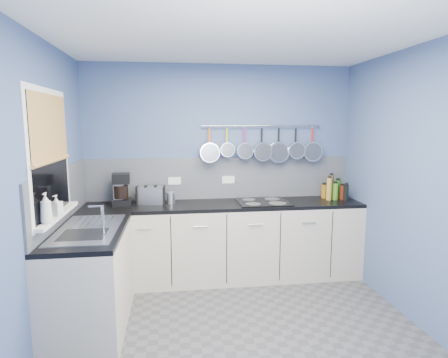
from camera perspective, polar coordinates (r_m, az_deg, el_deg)
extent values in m
cube|color=#47474C|center=(3.52, 2.62, -22.64)|extent=(3.20, 3.00, 0.02)
cube|color=white|center=(3.09, 2.96, 21.57)|extent=(3.20, 3.00, 0.02)
cube|color=#415684|center=(4.54, -0.64, 1.43)|extent=(3.20, 0.02, 2.50)
cube|color=#415684|center=(1.65, 12.44, -11.60)|extent=(3.20, 0.02, 2.50)
cube|color=#415684|center=(3.20, -26.93, -2.53)|extent=(0.02, 3.00, 2.50)
cube|color=#415684|center=(3.71, 28.09, -1.20)|extent=(0.02, 3.00, 2.50)
cube|color=slate|center=(4.53, -0.61, 0.14)|extent=(3.20, 0.02, 0.50)
cube|color=slate|center=(3.77, -23.54, -2.30)|extent=(0.02, 1.80, 0.50)
cube|color=beige|center=(4.42, -0.13, -9.69)|extent=(3.20, 0.60, 0.86)
cube|color=black|center=(4.30, -0.13, -3.98)|extent=(3.20, 0.60, 0.04)
cube|color=beige|center=(3.62, -19.64, -14.41)|extent=(0.60, 1.20, 0.86)
cube|color=black|center=(3.48, -20.02, -7.55)|extent=(0.60, 1.20, 0.04)
cube|color=white|center=(3.43, -25.08, 3.35)|extent=(0.01, 1.00, 1.10)
cube|color=black|center=(3.43, -25.00, 3.35)|extent=(0.01, 0.90, 1.00)
cube|color=#C38845|center=(3.42, -25.11, 7.11)|extent=(0.01, 0.90, 0.55)
cube|color=white|center=(3.50, -24.16, -5.05)|extent=(0.10, 0.98, 0.03)
cube|color=silver|center=(3.47, -20.04, -7.17)|extent=(0.50, 0.95, 0.01)
cube|color=white|center=(4.49, -7.57, -0.28)|extent=(0.15, 0.01, 0.09)
cube|color=white|center=(4.54, 0.67, -0.11)|extent=(0.15, 0.01, 0.09)
cylinder|color=silver|center=(4.53, 5.79, 8.09)|extent=(1.45, 0.02, 0.02)
imported|color=white|center=(3.16, -25.61, -4.03)|extent=(0.09, 0.10, 0.24)
imported|color=white|center=(3.41, -24.28, -3.68)|extent=(0.10, 0.10, 0.17)
cylinder|color=white|center=(4.35, -15.78, -2.03)|extent=(0.14, 0.14, 0.28)
cube|color=silver|center=(4.35, -11.13, -2.42)|extent=(0.33, 0.23, 0.20)
cylinder|color=silver|center=(4.29, -8.15, -2.90)|extent=(0.12, 0.12, 0.13)
cube|color=black|center=(4.36, 5.97, -3.50)|extent=(0.58, 0.51, 0.01)
cylinder|color=#265919|center=(4.79, 17.01, -1.47)|extent=(0.07, 0.07, 0.22)
cylinder|color=brown|center=(4.75, 16.04, -1.12)|extent=(0.06, 0.06, 0.29)
cylinder|color=#8C5914|center=(4.74, 15.08, -1.82)|extent=(0.07, 0.07, 0.17)
cylinder|color=#4C190C|center=(4.70, 17.66, -1.98)|extent=(0.07, 0.07, 0.17)
cylinder|color=#3F721E|center=(4.66, 16.67, -1.85)|extent=(0.07, 0.07, 0.20)
cylinder|color=olive|center=(4.62, 15.78, -1.48)|extent=(0.06, 0.06, 0.27)
cylinder|color=black|center=(4.61, 18.15, -2.03)|extent=(0.06, 0.06, 0.20)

